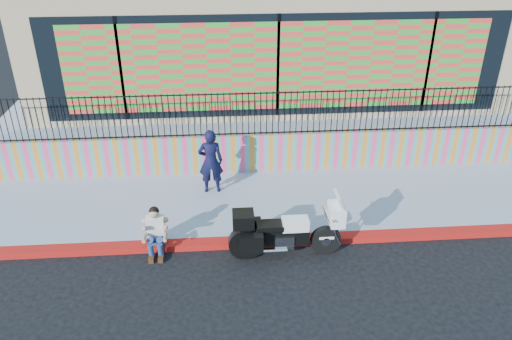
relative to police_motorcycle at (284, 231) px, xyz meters
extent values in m
plane|color=black|center=(0.34, 0.41, -0.62)|extent=(90.00, 90.00, 0.00)
cube|color=red|center=(0.34, 0.41, -0.55)|extent=(16.00, 0.30, 0.15)
cube|color=#939AB0|center=(0.34, 2.06, -0.55)|extent=(16.00, 3.00, 0.15)
cube|color=#FF4374|center=(0.34, 3.66, 0.08)|extent=(16.00, 0.20, 1.10)
cube|color=#939AB0|center=(0.34, 8.76, 0.00)|extent=(16.00, 10.00, 1.25)
cube|color=tan|center=(0.34, 8.56, 2.63)|extent=(14.00, 8.00, 4.00)
cube|color=black|center=(0.34, 4.54, 2.23)|extent=(12.60, 0.04, 2.80)
cube|color=#F34136|center=(0.34, 4.51, 2.23)|extent=(11.48, 0.02, 2.40)
cylinder|color=black|center=(0.91, 0.00, -0.29)|extent=(0.67, 0.14, 0.67)
cylinder|color=black|center=(-0.82, 0.00, -0.29)|extent=(0.67, 0.14, 0.67)
cube|color=black|center=(0.05, 0.00, -0.12)|extent=(0.96, 0.28, 0.34)
cube|color=silver|center=(0.00, 0.00, -0.22)|extent=(0.41, 0.34, 0.30)
cube|color=white|center=(0.23, 0.00, 0.17)|extent=(0.56, 0.32, 0.24)
cube|color=black|center=(-0.31, 0.00, 0.15)|extent=(0.56, 0.34, 0.12)
cube|color=white|center=(1.09, 0.00, 0.37)|extent=(0.30, 0.53, 0.43)
cube|color=silver|center=(1.13, 0.00, 0.69)|extent=(0.19, 0.47, 0.34)
cube|color=black|center=(-0.87, 0.00, 0.34)|extent=(0.45, 0.43, 0.30)
cube|color=black|center=(-0.71, -0.30, -0.07)|extent=(0.49, 0.18, 0.41)
cube|color=black|center=(-0.71, 0.30, -0.07)|extent=(0.49, 0.18, 0.41)
cube|color=white|center=(0.91, 0.00, -0.19)|extent=(0.32, 0.16, 0.06)
imported|color=black|center=(-1.55, 2.62, 0.38)|extent=(0.64, 0.43, 1.72)
cube|color=navy|center=(-2.74, 0.46, -0.38)|extent=(0.36, 0.28, 0.18)
cube|color=white|center=(-2.74, 0.42, -0.03)|extent=(0.38, 0.27, 0.54)
sphere|color=tan|center=(-2.74, 0.38, 0.33)|extent=(0.21, 0.21, 0.21)
cube|color=#472814|center=(-2.84, 0.02, -0.57)|extent=(0.11, 0.26, 0.10)
cube|color=#472814|center=(-2.64, 0.02, -0.57)|extent=(0.11, 0.26, 0.10)
camera|label=1|loc=(-1.26, -8.64, 6.09)|focal=35.00mm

